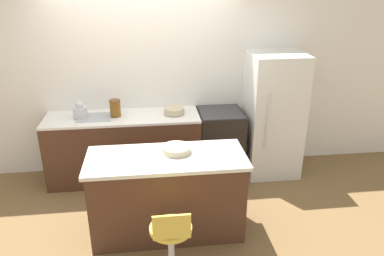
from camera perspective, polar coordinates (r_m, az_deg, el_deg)
ground_plane at (r=5.05m, az=-6.60°, el=-9.02°), size 14.00×14.00×0.00m
wall_back at (r=5.15m, az=-7.35°, el=7.39°), size 8.00×0.06×2.60m
back_counter at (r=5.14m, az=-10.24°, el=-2.94°), size 2.01×0.62×0.91m
kitchen_island at (r=4.04m, az=-3.78°, el=-10.05°), size 1.63×0.69×0.90m
oven_range at (r=5.21m, az=4.27°, el=-2.22°), size 0.59×0.63×0.91m
refrigerator at (r=5.22m, az=12.22°, el=1.97°), size 0.71×0.70×1.68m
stool_chair at (r=3.51m, az=-3.18°, el=-17.07°), size 0.38×0.38×0.78m
kettle at (r=5.00m, az=-16.68°, el=2.52°), size 0.18×0.18×0.22m
mixing_bowl at (r=4.95m, az=-2.72°, el=2.66°), size 0.27×0.27×0.08m
canister_jar at (r=4.94m, az=-11.63°, el=3.02°), size 0.15×0.15×0.22m
fruit_bowl at (r=3.89m, az=-2.42°, el=-3.26°), size 0.30×0.30×0.07m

